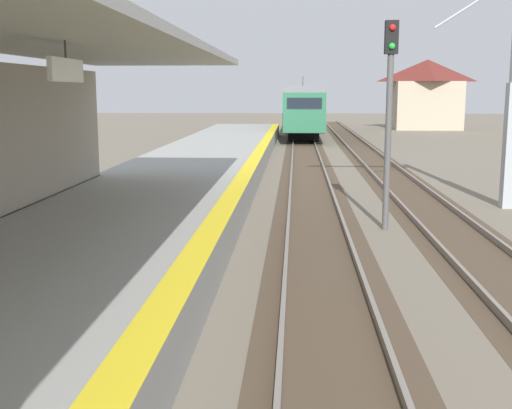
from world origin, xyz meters
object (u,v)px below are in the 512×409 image
object	(u,v)px
rail_signal_post	(389,104)
distant_trackside_house	(426,93)
catenary_pylon_far_side	(504,88)
approaching_train	(303,108)

from	to	relation	value
rail_signal_post	distant_trackside_house	size ratio (longest dim) A/B	0.79
catenary_pylon_far_side	rail_signal_post	bearing A→B (deg)	-138.20
rail_signal_post	distant_trackside_house	bearing A→B (deg)	77.98
distant_trackside_house	rail_signal_post	bearing A→B (deg)	-102.02
rail_signal_post	distant_trackside_house	world-z (taller)	distant_trackside_house
approaching_train	catenary_pylon_far_side	distance (m)	33.11
approaching_train	rail_signal_post	size ratio (longest dim) A/B	3.77
rail_signal_post	catenary_pylon_far_side	world-z (taller)	catenary_pylon_far_side
rail_signal_post	catenary_pylon_far_side	xyz separation A→B (m)	(3.83, 3.42, 0.41)
rail_signal_post	catenary_pylon_far_side	distance (m)	5.15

